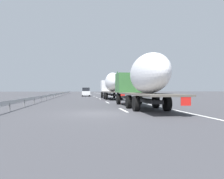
{
  "coord_description": "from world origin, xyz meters",
  "views": [
    {
      "loc": [
        -14.05,
        1.21,
        1.46
      ],
      "look_at": [
        15.95,
        -2.89,
        1.49
      ],
      "focal_mm": 36.62,
      "sensor_mm": 36.0,
      "label": 1
    }
  ],
  "objects_px": {
    "truck_trailing": "(143,79)",
    "road_sign": "(115,86)",
    "car_yellow_coupe": "(85,91)",
    "truck_lead": "(111,84)",
    "car_white_van": "(86,92)"
  },
  "relations": [
    {
      "from": "truck_lead",
      "to": "car_white_van",
      "type": "xyz_separation_m",
      "value": [
        14.88,
        3.72,
        -1.38
      ]
    },
    {
      "from": "car_white_van",
      "to": "car_yellow_coupe",
      "type": "relative_size",
      "value": 0.99
    },
    {
      "from": "car_yellow_coupe",
      "to": "road_sign",
      "type": "xyz_separation_m",
      "value": [
        -41.06,
        -6.44,
        1.34
      ]
    },
    {
      "from": "car_yellow_coupe",
      "to": "road_sign",
      "type": "distance_m",
      "value": 41.59
    },
    {
      "from": "truck_lead",
      "to": "road_sign",
      "type": "distance_m",
      "value": 17.53
    },
    {
      "from": "car_white_van",
      "to": "truck_lead",
      "type": "bearing_deg",
      "value": -165.96
    },
    {
      "from": "car_yellow_coupe",
      "to": "road_sign",
      "type": "height_order",
      "value": "road_sign"
    },
    {
      "from": "truck_trailing",
      "to": "car_yellow_coupe",
      "type": "relative_size",
      "value": 3.37
    },
    {
      "from": "truck_lead",
      "to": "truck_trailing",
      "type": "bearing_deg",
      "value": 180.0
    },
    {
      "from": "road_sign",
      "to": "truck_lead",
      "type": "bearing_deg",
      "value": 169.81
    },
    {
      "from": "road_sign",
      "to": "truck_trailing",
      "type": "bearing_deg",
      "value": 175.06
    },
    {
      "from": "car_yellow_coupe",
      "to": "road_sign",
      "type": "bearing_deg",
      "value": -171.09
    },
    {
      "from": "truck_trailing",
      "to": "road_sign",
      "type": "relative_size",
      "value": 4.06
    },
    {
      "from": "car_white_van",
      "to": "road_sign",
      "type": "bearing_deg",
      "value": -70.86
    },
    {
      "from": "truck_lead",
      "to": "road_sign",
      "type": "height_order",
      "value": "truck_lead"
    }
  ]
}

